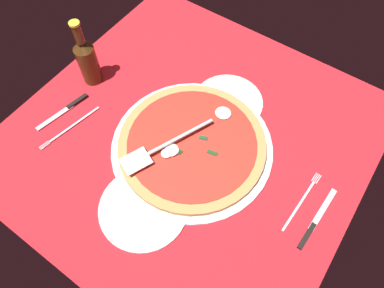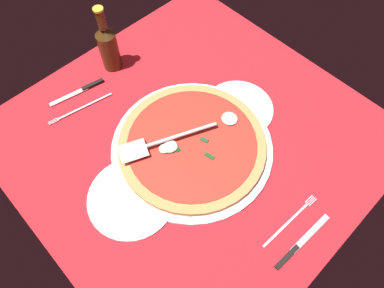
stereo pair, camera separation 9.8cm
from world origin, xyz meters
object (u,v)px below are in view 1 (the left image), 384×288
Objects in this scene: place_setting_near at (69,118)px; pizza at (192,144)px; pizza_server at (164,146)px; dinner_plate_left at (228,102)px; beer_bottle at (86,61)px; place_setting_far at (308,213)px; dinner_plate_right at (144,208)px.

pizza is at bearing 120.25° from place_setting_near.
pizza is 8.21cm from pizza_server.
beer_bottle is at bearing -67.26° from dinner_plate_left.
place_setting_far is 0.95× the size of beer_bottle.
pizza_server reaches higher than place_setting_near.
pizza_server is (5.97, -4.99, 2.62)cm from pizza.
place_setting_near reaches higher than dinner_plate_right.
place_setting_far is (-22.82, 35.10, -0.14)cm from dinner_plate_right.
pizza is at bearing 163.22° from pizza_server.
place_setting_far is at bearing 62.53° from dinner_plate_left.
place_setting_near and place_setting_far have the same top height.
beer_bottle is (-15.15, -4.42, 8.40)cm from place_setting_near.
pizza is 1.76× the size of place_setting_near.
pizza_server reaches higher than dinner_plate_right.
pizza_server is at bearing 76.44° from beer_bottle.
place_setting_near is at bearing 16.27° from beer_bottle.
dinner_plate_right is 21.95cm from pizza.
beer_bottle reaches higher than dinner_plate_left.
pizza_server is 36.24cm from beer_bottle.
dinner_plate_right is 36.90cm from place_setting_near.
beer_bottle is (-8.45, -35.02, 4.00)cm from pizza_server.
beer_bottle reaches higher than place_setting_near.
dinner_plate_right is 47.68cm from beer_bottle.
place_setting_near is 1.09× the size of place_setting_far.
beer_bottle is at bearing -80.48° from pizza_server.
beer_bottle reaches higher than dinner_plate_right.
pizza is at bearing 86.45° from beer_bottle.
dinner_plate_right is at bearing 0.39° from pizza.
pizza_server is (25.22, -5.01, 4.25)cm from dinner_plate_left.
dinner_plate_right is 17.26cm from pizza_server.
beer_bottle is (-2.48, -40.00, 6.61)cm from pizza.
dinner_plate_left and dinner_plate_right have the same top height.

